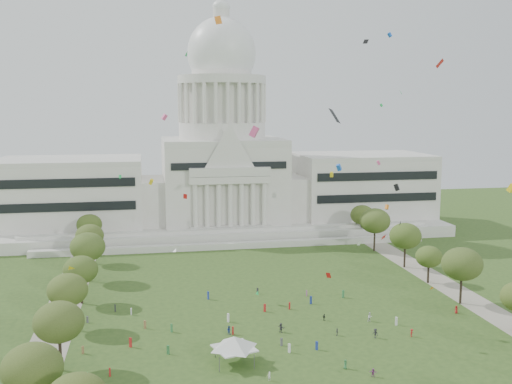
{
  "coord_description": "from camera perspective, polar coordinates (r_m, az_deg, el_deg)",
  "views": [
    {
      "loc": [
        -28.37,
        -107.99,
        46.51
      ],
      "look_at": [
        0.0,
        45.0,
        24.0
      ],
      "focal_mm": 42.0,
      "sensor_mm": 36.0,
      "label": 1
    }
  ],
  "objects": [
    {
      "name": "person_2",
      "position": [
        135.03,
        10.79,
        -11.62
      ],
      "size": [
        1.09,
        0.82,
        2.0
      ],
      "primitive_type": "imported",
      "rotation": [
        0.0,
        0.0,
        0.25
      ],
      "color": "silver",
      "rests_on": "ground"
    },
    {
      "name": "kite_swarm",
      "position": [
        123.19,
        4.89,
        1.26
      ],
      "size": [
        78.57,
        106.95,
        63.37
      ],
      "color": "green",
      "rests_on": "ground"
    },
    {
      "name": "person_7",
      "position": [
        106.7,
        1.28,
        -17.13
      ],
      "size": [
        0.73,
        0.66,
        1.63
      ],
      "primitive_type": "imported",
      "rotation": [
        0.0,
        0.0,
        3.61
      ],
      "color": "silver",
      "rests_on": "ground"
    },
    {
      "name": "person_9",
      "position": [
        128.53,
        14.61,
        -12.86
      ],
      "size": [
        1.17,
        1.14,
        1.68
      ],
      "primitive_type": "imported",
      "rotation": [
        0.0,
        0.0,
        0.75
      ],
      "color": "#B21E1E",
      "rests_on": "ground"
    },
    {
      "name": "row_tree_r_5",
      "position": [
        195.58,
        11.27,
        -2.71
      ],
      "size": [
        9.82,
        9.82,
        13.96
      ],
      "color": "black",
      "rests_on": "ground"
    },
    {
      "name": "path_left",
      "position": [
        146.93,
        -17.93,
        -10.63
      ],
      "size": [
        8.0,
        160.0,
        0.04
      ],
      "primitive_type": "cube",
      "color": "gray",
      "rests_on": "ground"
    },
    {
      "name": "event_tent",
      "position": [
        111.76,
        -2.09,
        -14.09
      ],
      "size": [
        11.73,
        11.73,
        5.25
      ],
      "color": "#4C4C4C",
      "rests_on": "ground"
    },
    {
      "name": "person_3",
      "position": [
        126.27,
        11.29,
        -13.06
      ],
      "size": [
        1.32,
        1.41,
        1.98
      ],
      "primitive_type": "imported",
      "rotation": [
        0.0,
        0.0,
        5.39
      ],
      "color": "#26262B",
      "rests_on": "ground"
    },
    {
      "name": "row_tree_r_3",
      "position": [
        164.77,
        16.15,
        -5.94
      ],
      "size": [
        7.01,
        7.01,
        9.98
      ],
      "color": "black",
      "rests_on": "ground"
    },
    {
      "name": "row_tree_l_6",
      "position": [
        201.65,
        -15.59,
        -3.01
      ],
      "size": [
        8.19,
        8.19,
        11.64
      ],
      "color": "black",
      "rests_on": "ground"
    },
    {
      "name": "distant_crowd",
      "position": [
        131.83,
        -2.23,
        -12.03
      ],
      "size": [
        65.54,
        40.85,
        1.95
      ],
      "color": "olive",
      "rests_on": "ground"
    },
    {
      "name": "row_tree_r_2",
      "position": [
        149.5,
        19.04,
        -6.5
      ],
      "size": [
        9.55,
        9.55,
        13.58
      ],
      "color": "black",
      "rests_on": "ground"
    },
    {
      "name": "row_tree_l_0",
      "position": [
        95.63,
        -20.54,
        -15.44
      ],
      "size": [
        8.85,
        8.85,
        12.59
      ],
      "color": "black",
      "rests_on": "ground"
    },
    {
      "name": "person_10",
      "position": [
        134.19,
        6.5,
        -11.76
      ],
      "size": [
        0.69,
        0.98,
        1.51
      ],
      "primitive_type": "imported",
      "rotation": [
        0.0,
        0.0,
        1.82
      ],
      "color": "#26262B",
      "rests_on": "ground"
    },
    {
      "name": "row_tree_l_5",
      "position": [
        183.78,
        -15.57,
        -4.04
      ],
      "size": [
        8.33,
        8.33,
        11.85
      ],
      "color": "black",
      "rests_on": "ground"
    },
    {
      "name": "row_tree_r_6",
      "position": [
        213.15,
        10.09,
        -2.17
      ],
      "size": [
        8.42,
        8.42,
        11.97
      ],
      "color": "black",
      "rests_on": "ground"
    },
    {
      "name": "person_8",
      "position": [
        125.97,
        -2.61,
        -13.01
      ],
      "size": [
        1.02,
        0.89,
        1.78
      ],
      "primitive_type": "imported",
      "rotation": [
        0.0,
        0.0,
        2.64
      ],
      "color": "navy",
      "rests_on": "ground"
    },
    {
      "name": "row_tree_l_3",
      "position": [
        147.82,
        -16.36,
        -7.13
      ],
      "size": [
        8.12,
        8.12,
        11.55
      ],
      "color": "black",
      "rests_on": "ground"
    },
    {
      "name": "person_4",
      "position": [
        126.35,
        7.72,
        -13.06
      ],
      "size": [
        0.63,
        0.99,
        1.58
      ],
      "primitive_type": "imported",
      "rotation": [
        0.0,
        0.0,
        4.58
      ],
      "color": "#4C4C51",
      "rests_on": "ground"
    },
    {
      "name": "row_tree_l_1",
      "position": [
        112.64,
        -18.27,
        -11.68
      ],
      "size": [
        8.86,
        8.86,
        12.59
      ],
      "color": "black",
      "rests_on": "ground"
    },
    {
      "name": "person_5",
      "position": [
        126.92,
        2.39,
        -12.79
      ],
      "size": [
        1.64,
        1.95,
        2.0
      ],
      "primitive_type": "imported",
      "rotation": [
        0.0,
        0.0,
        2.15
      ],
      "color": "#4C4C51",
      "rests_on": "ground"
    },
    {
      "name": "ground",
      "position": [
        120.95,
        4.02,
        -14.4
      ],
      "size": [
        400.0,
        400.0,
        0.0
      ],
      "primitive_type": "plane",
      "color": "#2F4B1D",
      "rests_on": "ground"
    },
    {
      "name": "person_6",
      "position": [
        112.04,
        8.5,
        -15.91
      ],
      "size": [
        0.7,
        0.92,
        1.69
      ],
      "primitive_type": "imported",
      "rotation": [
        0.0,
        0.0,
        1.78
      ],
      "color": "#33723F",
      "rests_on": "ground"
    },
    {
      "name": "person_0",
      "position": [
        144.83,
        18.54,
        -10.57
      ],
      "size": [
        0.96,
        1.05,
        1.8
      ],
      "primitive_type": "imported",
      "rotation": [
        0.0,
        0.0,
        5.29
      ],
      "color": "#B21E1E",
      "rests_on": "ground"
    },
    {
      "name": "row_tree_r_4",
      "position": [
        178.06,
        14.04,
        -4.08
      ],
      "size": [
        9.19,
        9.19,
        13.06
      ],
      "color": "black",
      "rests_on": "ground"
    },
    {
      "name": "person_11",
      "position": [
        109.9,
        11.09,
        -16.52
      ],
      "size": [
        1.53,
        0.96,
        1.54
      ],
      "primitive_type": "imported",
      "rotation": [
        0.0,
        0.0,
        2.84
      ],
      "color": "#994C8C",
      "rests_on": "ground"
    },
    {
      "name": "capitol",
      "position": [
        224.7,
        -3.19,
        2.03
      ],
      "size": [
        160.0,
        64.5,
        91.3
      ],
      "color": "beige",
      "rests_on": "ground"
    },
    {
      "name": "row_tree_l_4",
      "position": [
        165.39,
        -15.74,
        -5.05
      ],
      "size": [
        9.29,
        9.29,
        13.21
      ],
      "color": "black",
      "rests_on": "ground"
    },
    {
      "name": "row_tree_l_2",
      "position": [
        131.99,
        -17.51,
        -8.89
      ],
      "size": [
        8.42,
        8.42,
        11.97
      ],
      "color": "black",
      "rests_on": "ground"
    },
    {
      "name": "path_right",
      "position": [
        164.42,
        17.89,
        -8.6
      ],
      "size": [
        8.0,
        160.0,
        0.04
      ],
      "primitive_type": "cube",
      "color": "gray",
      "rests_on": "ground"
    }
  ]
}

